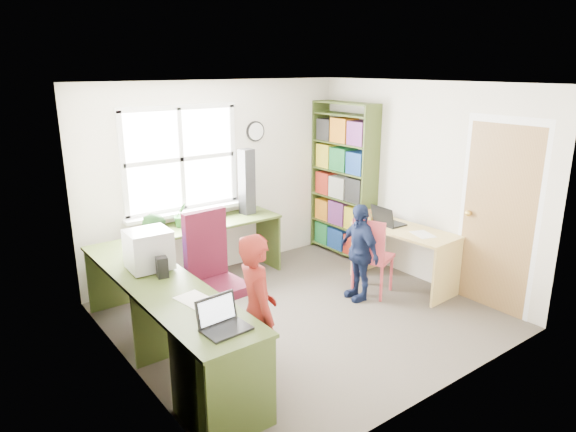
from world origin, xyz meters
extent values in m
cube|color=#443D35|center=(0.00, 0.00, -0.01)|extent=(3.60, 3.40, 0.02)
cube|color=white|center=(0.00, 0.00, 2.41)|extent=(3.60, 3.40, 0.02)
cube|color=beige|center=(0.00, 1.71, 1.20)|extent=(3.60, 0.02, 2.40)
cube|color=beige|center=(0.00, -1.71, 1.20)|extent=(3.60, 0.02, 2.40)
cube|color=beige|center=(-1.81, 0.00, 1.20)|extent=(0.02, 3.40, 2.40)
cube|color=beige|center=(1.81, 0.00, 1.20)|extent=(0.02, 3.40, 2.40)
cube|color=white|center=(-0.50, 1.69, 1.50)|extent=(1.40, 0.01, 1.20)
cube|color=white|center=(-0.50, 1.68, 1.50)|extent=(1.48, 0.04, 1.28)
cube|color=olive|center=(1.79, -1.05, 1.00)|extent=(0.02, 0.82, 2.00)
sphere|color=gold|center=(1.75, -0.72, 1.00)|extent=(0.07, 0.07, 0.07)
cylinder|color=black|center=(0.55, 1.68, 1.75)|extent=(0.26, 0.03, 0.26)
cylinder|color=white|center=(0.55, 1.66, 1.75)|extent=(0.22, 0.01, 0.22)
cube|color=#405020|center=(-1.50, 0.10, 0.73)|extent=(0.60, 2.70, 0.03)
cube|color=#405020|center=(-0.25, 1.42, 0.73)|extent=(1.65, 0.56, 0.03)
cube|color=#405020|center=(-1.50, 0.10, 0.36)|extent=(0.56, 0.03, 0.72)
cube|color=#405020|center=(-1.50, -1.22, 0.36)|extent=(0.56, 0.03, 0.72)
cube|color=#405020|center=(-1.50, 1.42, 0.36)|extent=(0.56, 0.03, 0.72)
cube|color=#405020|center=(0.55, 1.42, 0.36)|extent=(0.03, 0.52, 0.72)
cube|color=#405020|center=(-1.50, -0.85, 0.36)|extent=(0.54, 0.45, 0.72)
cube|color=#E5C772|center=(1.48, -0.09, 0.69)|extent=(0.64, 1.26, 0.03)
cube|color=#E5C772|center=(1.51, -0.68, 0.34)|extent=(0.53, 0.06, 0.68)
cube|color=#E5C772|center=(1.44, 0.50, 0.34)|extent=(0.53, 0.06, 0.68)
cube|color=#405020|center=(1.65, 0.68, 1.05)|extent=(0.30, 0.02, 2.10)
cube|color=#405020|center=(1.65, 1.68, 1.05)|extent=(0.30, 0.02, 2.10)
cube|color=#405020|center=(1.65, 1.18, 2.09)|extent=(0.30, 1.00, 0.02)
cube|color=#405020|center=(1.65, 1.18, 0.06)|extent=(0.30, 1.00, 0.02)
cube|color=#405020|center=(1.65, 1.18, 0.42)|extent=(0.30, 1.00, 0.02)
cube|color=#405020|center=(1.65, 1.18, 0.80)|extent=(0.30, 1.00, 0.02)
cube|color=#405020|center=(1.65, 1.18, 1.18)|extent=(0.30, 1.00, 0.02)
cube|color=#405020|center=(1.65, 1.18, 1.56)|extent=(0.30, 1.00, 0.02)
cube|color=#405020|center=(1.65, 1.18, 1.94)|extent=(0.30, 1.00, 0.02)
cube|color=#A32617|center=(1.65, 0.88, 0.21)|extent=(0.25, 0.28, 0.27)
cube|color=navy|center=(1.65, 1.20, 0.21)|extent=(0.25, 0.30, 0.29)
cube|color=#1B7435|center=(1.65, 1.50, 0.22)|extent=(0.25, 0.26, 0.30)
cube|color=gold|center=(1.65, 0.88, 0.58)|extent=(0.25, 0.28, 0.30)
cube|color=#6E2E74|center=(1.65, 1.20, 0.59)|extent=(0.25, 0.30, 0.32)
cube|color=orange|center=(1.65, 1.50, 0.57)|extent=(0.25, 0.26, 0.29)
cube|color=black|center=(1.65, 0.88, 0.97)|extent=(0.25, 0.28, 0.32)
cube|color=#B9BAAE|center=(1.65, 1.20, 0.95)|extent=(0.25, 0.30, 0.29)
cube|color=#A32617|center=(1.65, 1.50, 0.96)|extent=(0.25, 0.26, 0.30)
cube|color=navy|center=(1.65, 0.88, 1.33)|extent=(0.25, 0.28, 0.29)
cube|color=#1B7435|center=(1.65, 1.20, 1.34)|extent=(0.25, 0.30, 0.30)
cube|color=gold|center=(1.65, 1.50, 1.35)|extent=(0.25, 0.26, 0.32)
cube|color=#6E2E74|center=(1.65, 0.88, 1.72)|extent=(0.25, 0.28, 0.30)
cube|color=orange|center=(1.65, 1.20, 1.73)|extent=(0.25, 0.30, 0.32)
cube|color=black|center=(1.65, 1.50, 1.71)|extent=(0.25, 0.26, 0.29)
cylinder|color=black|center=(-0.90, 0.15, 0.03)|extent=(0.61, 0.61, 0.05)
cylinder|color=black|center=(-0.90, 0.15, 0.27)|extent=(0.07, 0.07, 0.43)
cube|color=#470D1D|center=(-0.90, 0.15, 0.51)|extent=(0.50, 0.50, 0.09)
cube|color=#470D1D|center=(-0.91, 0.37, 0.90)|extent=(0.45, 0.11, 0.67)
cylinder|color=#C74249|center=(0.93, -0.25, 0.22)|extent=(0.05, 0.05, 0.43)
cylinder|color=#C74249|center=(1.24, -0.12, 0.22)|extent=(0.05, 0.05, 0.43)
cylinder|color=#C74249|center=(0.79, 0.06, 0.22)|extent=(0.05, 0.05, 0.43)
cylinder|color=#C74249|center=(1.11, 0.20, 0.22)|extent=(0.05, 0.05, 0.43)
cube|color=#C74249|center=(1.02, -0.03, 0.44)|extent=(0.53, 0.53, 0.04)
cube|color=#C74249|center=(0.85, -0.10, 0.69)|extent=(0.18, 0.36, 0.48)
cube|color=#A4A4A8|center=(-1.45, 0.44, 0.76)|extent=(0.29, 0.23, 0.02)
cube|color=#A4A4A8|center=(-1.45, 0.44, 0.94)|extent=(0.39, 0.36, 0.36)
cube|color=#3F72F2|center=(-1.26, 0.43, 0.94)|extent=(0.02, 0.30, 0.26)
cube|color=black|center=(-1.47, -0.98, 0.76)|extent=(0.34, 0.26, 0.02)
cube|color=black|center=(-1.48, -0.86, 0.87)|extent=(0.33, 0.08, 0.21)
cube|color=white|center=(-1.48, -0.87, 0.87)|extent=(0.29, 0.06, 0.17)
cube|color=black|center=(1.48, 0.16, 0.72)|extent=(0.26, 0.36, 0.02)
cube|color=black|center=(1.35, 0.17, 0.83)|extent=(0.07, 0.35, 0.23)
cube|color=#3F72F2|center=(1.36, 0.17, 0.83)|extent=(0.05, 0.31, 0.19)
cube|color=black|center=(-1.44, 0.19, 0.84)|extent=(0.11, 0.11, 0.19)
cube|color=black|center=(-1.48, 0.83, 0.84)|extent=(0.10, 0.10, 0.18)
cube|color=black|center=(0.27, 1.47, 1.16)|extent=(0.18, 0.17, 0.82)
cube|color=#B4161B|center=(1.51, 0.48, 0.74)|extent=(0.37, 0.37, 0.07)
cube|color=silver|center=(-1.42, -0.40, 0.75)|extent=(0.27, 0.35, 0.00)
cube|color=silver|center=(1.48, -0.35, 0.71)|extent=(0.28, 0.33, 0.00)
imported|color=#2C6B2A|center=(-0.65, 1.46, 0.89)|extent=(0.18, 0.15, 0.29)
imported|color=maroon|center=(-1.07, -0.77, 0.67)|extent=(0.43, 0.55, 1.34)
imported|color=#31712D|center=(-1.21, 0.89, 0.57)|extent=(0.49, 0.60, 1.14)
imported|color=#121C3A|center=(0.79, -0.02, 0.56)|extent=(0.37, 0.69, 1.11)
camera|label=1|loc=(-3.08, -3.86, 2.56)|focal=32.00mm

